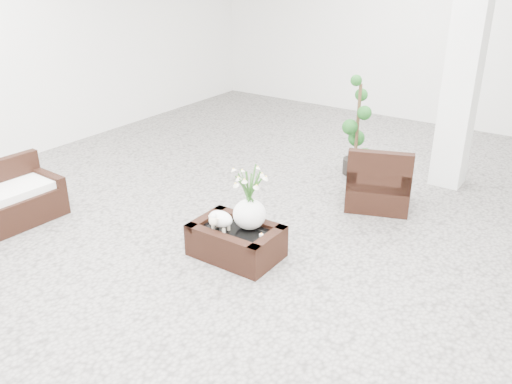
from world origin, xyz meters
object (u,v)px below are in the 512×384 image
Objects in this scene: loveseat at (1,198)px; topiary at (357,127)px; armchair at (380,175)px; coffee_table at (236,242)px.

topiary is (2.65, 3.78, 0.34)m from loveseat.
coffee_table is at bearing 50.38° from armchair.
topiary reaches higher than coffee_table.
topiary is at bearing -31.97° from loveseat.
topiary is at bearing 89.39° from coffee_table.
coffee_table is 1.12× the size of armchair.
loveseat is 4.63m from topiary.
armchair is (0.71, 2.02, 0.25)m from coffee_table.
coffee_table is 2.86m from topiary.
topiary reaches higher than armchair.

